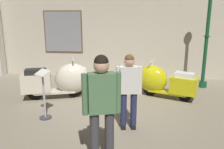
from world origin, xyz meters
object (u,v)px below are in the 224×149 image
object	(u,v)px
scooter_0	(62,80)
visitor_0	(129,87)
visitor_1	(102,103)
scooter_1	(162,81)
lamppost	(207,37)
info_stanchion	(44,99)

from	to	relation	value
scooter_0	visitor_0	world-z (taller)	visitor_0
visitor_1	scooter_0	bearing A→B (deg)	12.23
scooter_1	lamppost	world-z (taller)	lamppost
lamppost	info_stanchion	world-z (taller)	lamppost
scooter_0	info_stanchion	size ratio (longest dim) A/B	1.70
scooter_1	lamppost	xyz separation A→B (m)	(1.44, 1.14, 1.15)
visitor_0	lamppost	bearing A→B (deg)	-43.97
visitor_1	visitor_0	bearing A→B (deg)	-33.10
lamppost	visitor_0	world-z (taller)	lamppost
visitor_0	visitor_1	distance (m)	1.28
scooter_0	visitor_1	bearing A→B (deg)	-78.40
scooter_1	visitor_1	world-z (taller)	visitor_1
lamppost	visitor_1	bearing A→B (deg)	-121.21
scooter_1	info_stanchion	world-z (taller)	info_stanchion
lamppost	visitor_1	world-z (taller)	lamppost
scooter_1	visitor_0	world-z (taller)	visitor_0
scooter_0	lamppost	world-z (taller)	lamppost
info_stanchion	scooter_1	bearing A→B (deg)	32.21
visitor_0	info_stanchion	world-z (taller)	visitor_0
visitor_1	info_stanchion	bearing A→B (deg)	29.09
visitor_0	visitor_1	xyz separation A→B (m)	(-0.36, -1.23, 0.11)
scooter_1	visitor_1	xyz separation A→B (m)	(-1.22, -3.25, 0.54)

